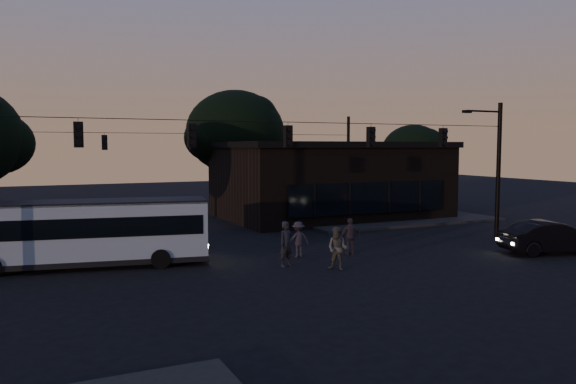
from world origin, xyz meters
name	(u,v)px	position (x,y,z in m)	size (l,w,h in m)	color
ground	(331,274)	(0.00, 0.00, 0.00)	(120.00, 120.00, 0.00)	black
sidewalk_far_right	(380,217)	(12.00, 14.00, 0.07)	(14.00, 10.00, 0.15)	black
building	(330,179)	(9.00, 15.97, 2.71)	(15.40, 10.41, 5.40)	black
tree_behind	(235,132)	(4.00, 22.00, 6.19)	(7.60, 7.60, 9.43)	black
tree_right	(413,152)	(18.00, 18.00, 4.63)	(5.20, 5.20, 6.86)	black
signal_rig_near	(288,161)	(0.00, 4.00, 4.45)	(26.24, 0.30, 7.50)	black
signal_rig_far	(192,159)	(0.00, 20.00, 4.20)	(26.24, 0.30, 7.50)	black
bus	(87,230)	(-8.64, 5.58, 1.58)	(10.26, 4.10, 2.81)	#899EAE
car	(552,237)	(11.63, -0.76, 0.78)	(1.66, 4.75, 1.57)	black
pedestrian_a	(286,244)	(-0.99, 2.07, 0.96)	(0.70, 0.46, 1.93)	black
pedestrian_b	(337,248)	(0.63, 0.55, 0.89)	(0.87, 0.68, 1.79)	#43443E
pedestrian_c	(350,236)	(2.88, 3.19, 0.86)	(1.01, 0.42, 1.72)	#30272F
pedestrian_d	(298,239)	(0.38, 3.70, 0.82)	(1.06, 0.61, 1.64)	#232028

